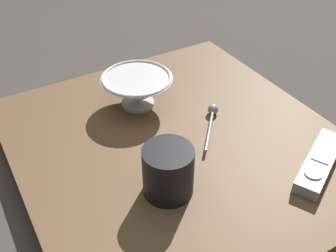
% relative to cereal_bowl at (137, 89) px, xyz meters
% --- Properties ---
extents(ground_plane, '(6.00, 6.00, 0.00)m').
position_rel_cereal_bowl_xyz_m(ground_plane, '(-0.01, 0.15, -0.08)').
color(ground_plane, '#47423D').
extents(table, '(0.63, 0.68, 0.04)m').
position_rel_cereal_bowl_xyz_m(table, '(-0.01, 0.15, -0.06)').
color(table, brown).
rests_on(table, ground).
extents(cereal_bowl, '(0.16, 0.16, 0.07)m').
position_rel_cereal_bowl_xyz_m(cereal_bowl, '(0.00, 0.00, 0.00)').
color(cereal_bowl, silver).
rests_on(cereal_bowl, table).
extents(coffee_mug, '(0.09, 0.09, 0.09)m').
position_rel_cereal_bowl_xyz_m(coffee_mug, '(0.07, 0.26, 0.00)').
color(coffee_mug, black).
rests_on(coffee_mug, table).
extents(teaspoon, '(0.11, 0.12, 0.02)m').
position_rel_cereal_bowl_xyz_m(teaspoon, '(-0.11, 0.13, -0.03)').
color(teaspoon, '#A3A5B2').
rests_on(teaspoon, table).
extents(tv_remote_near, '(0.18, 0.12, 0.03)m').
position_rel_cereal_bowl_xyz_m(tv_remote_near, '(-0.20, 0.35, -0.03)').
color(tv_remote_near, '#9E9EA3').
rests_on(tv_remote_near, table).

